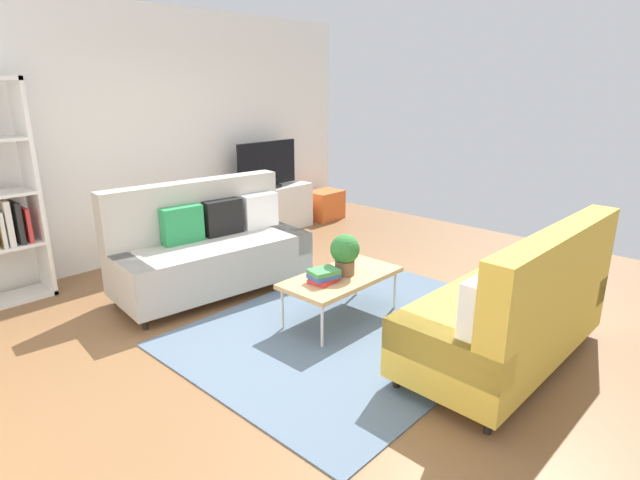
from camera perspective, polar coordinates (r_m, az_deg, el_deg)
ground_plane at (r=4.61m, az=-0.50°, el=-9.01°), size 7.68×7.68×0.00m
wall_far at (r=6.42m, az=-19.38°, el=11.01°), size 6.40×0.12×2.90m
area_rug at (r=4.48m, az=3.90°, el=-9.73°), size 2.90×2.20×0.01m
couch_beige at (r=5.22m, az=-12.28°, el=-0.85°), size 1.98×1.05×1.10m
couch_green at (r=4.01m, az=20.91°, el=-7.32°), size 1.92×0.88×1.10m
coffee_table at (r=4.48m, az=2.42°, el=-4.32°), size 1.10×0.56×0.42m
tv_console at (r=7.23m, az=-5.90°, el=3.38°), size 1.40×0.44×0.64m
tv at (r=7.10m, az=-5.95°, el=8.32°), size 1.00×0.20×0.64m
storage_trunk at (r=7.94m, az=0.58°, el=3.96°), size 0.52×0.40×0.44m
potted_plant at (r=4.42m, az=2.81°, el=-1.41°), size 0.26×0.26×0.37m
table_book_0 at (r=4.31m, az=0.43°, el=-4.50°), size 0.26×0.20×0.04m
table_book_1 at (r=4.30m, az=0.43°, el=-4.04°), size 0.27×0.22×0.04m
table_book_2 at (r=4.29m, az=0.43°, el=-3.57°), size 0.28×0.23×0.04m
vase_0 at (r=6.83m, az=-9.95°, el=5.73°), size 0.12×0.12×0.14m
bottle_0 at (r=6.87m, az=-8.27°, el=6.15°), size 0.04×0.04×0.20m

